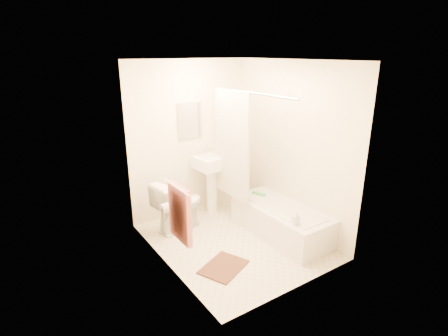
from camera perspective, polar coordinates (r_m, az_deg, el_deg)
floor at (r=4.94m, az=1.65°, el=-11.84°), size 2.40×2.40×0.00m
ceiling at (r=4.26m, az=1.96°, el=17.21°), size 2.40×2.40×0.00m
wall_back at (r=5.44m, az=-5.60°, el=4.64°), size 2.00×0.02×2.40m
wall_left at (r=3.98m, az=-9.99°, el=-0.77°), size 0.02×2.40×2.40m
wall_right at (r=5.08m, az=11.02°, el=3.39°), size 0.02×2.40×2.40m
mirror at (r=5.36m, az=-5.60°, el=7.72°), size 0.40×0.03×0.55m
curtain_rod at (r=4.55m, az=4.29°, el=12.20°), size 0.03×1.70×0.03m
shower_curtain at (r=5.01m, az=1.26°, el=3.75°), size 0.04×0.80×1.55m
towel_bar at (r=3.82m, az=-7.81°, el=-3.11°), size 0.02×0.60×0.02m
towel at (r=3.96m, az=-7.22°, el=-7.33°), size 0.06×0.45×0.66m
toilet_paper at (r=4.30m, az=-9.43°, el=-6.46°), size 0.11×0.12×0.12m
toilet at (r=5.14m, az=-7.41°, el=-6.06°), size 0.82×0.55×0.75m
sink at (r=5.56m, az=-1.88°, el=-2.31°), size 0.56×0.46×1.04m
bathtub at (r=5.08m, az=9.24°, el=-8.45°), size 0.66×1.51×0.42m
bath_mat at (r=4.41m, az=-0.07°, el=-15.84°), size 0.68×0.61×0.02m
soap_bottle at (r=4.51m, az=11.69°, el=-8.03°), size 0.10×0.10×0.18m
scrub_brush at (r=5.34m, az=5.68°, el=-4.19°), size 0.13×0.22×0.04m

